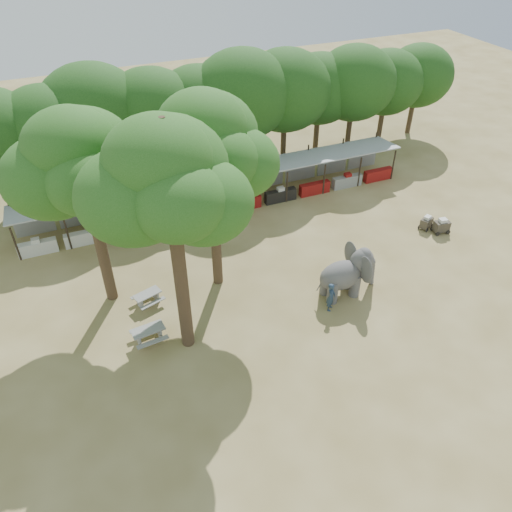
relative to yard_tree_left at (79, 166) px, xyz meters
name	(u,v)px	position (x,y,z in m)	size (l,w,h in m)	color
ground	(310,336)	(9.13, -7.19, -8.20)	(100.00, 100.00, 0.00)	olive
vendor_stalls	(222,192)	(9.13, 6.65, -7.02)	(28.00, 2.99, 2.80)	gray
yard_tree_left	(79,166)	(0.00, 0.00, 0.00)	(7.10, 6.90, 11.02)	#332316
yard_tree_center	(165,183)	(3.00, -5.00, 1.01)	(7.10, 6.90, 12.04)	#332316
yard_tree_back	(206,146)	(6.00, -1.00, 0.34)	(7.10, 6.90, 11.36)	#332316
backdrop_trees	(196,108)	(9.13, 11.81, -2.69)	(46.46, 5.95, 8.33)	#332316
elephant	(348,273)	(12.60, -4.87, -6.79)	(3.65, 2.82, 2.82)	#494646
handler	(331,297)	(11.06, -5.77, -7.31)	(0.64, 0.43, 1.77)	#26384C
picnic_table_near	(149,333)	(1.33, -4.32, -7.66)	(1.81, 1.66, 0.83)	gray
picnic_table_far	(148,297)	(1.90, -1.53, -7.71)	(1.83, 1.74, 0.75)	gray
cart_front	(442,226)	(21.57, -2.06, -7.67)	(1.17, 0.85, 1.07)	#342C22
cart_back	(426,222)	(20.97, -1.26, -7.73)	(1.15, 0.99, 0.95)	#342C22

